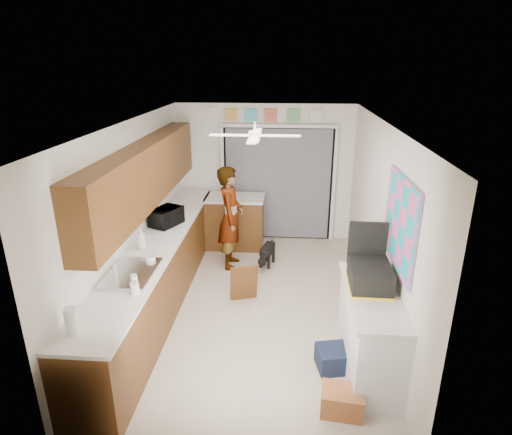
{
  "coord_description": "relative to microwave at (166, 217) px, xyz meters",
  "views": [
    {
      "loc": [
        0.42,
        -5.16,
        3.21
      ],
      "look_at": [
        0.0,
        0.4,
        1.15
      ],
      "focal_mm": 30.0,
      "sensor_mm": 36.0,
      "label": 1
    }
  ],
  "objects": [
    {
      "name": "floor",
      "position": [
        1.32,
        -0.55,
        -1.07
      ],
      "size": [
        5.0,
        5.0,
        0.0
      ],
      "primitive_type": "plane",
      "color": "#C2B49C",
      "rests_on": "ground"
    },
    {
      "name": "ceiling",
      "position": [
        1.32,
        -0.55,
        1.43
      ],
      "size": [
        5.0,
        5.0,
        0.0
      ],
      "primitive_type": "plane",
      "rotation": [
        3.14,
        0.0,
        0.0
      ],
      "color": "white",
      "rests_on": "ground"
    },
    {
      "name": "wall_back",
      "position": [
        1.32,
        1.95,
        0.18
      ],
      "size": [
        3.2,
        0.0,
        3.2
      ],
      "primitive_type": "plane",
      "rotation": [
        1.57,
        0.0,
        0.0
      ],
      "color": "white",
      "rests_on": "ground"
    },
    {
      "name": "wall_front",
      "position": [
        1.32,
        -3.05,
        0.18
      ],
      "size": [
        3.2,
        0.0,
        3.2
      ],
      "primitive_type": "plane",
      "rotation": [
        -1.57,
        0.0,
        0.0
      ],
      "color": "white",
      "rests_on": "ground"
    },
    {
      "name": "wall_left",
      "position": [
        -0.28,
        -0.55,
        0.18
      ],
      "size": [
        0.0,
        5.0,
        5.0
      ],
      "primitive_type": "plane",
      "rotation": [
        1.57,
        0.0,
        1.57
      ],
      "color": "white",
      "rests_on": "ground"
    },
    {
      "name": "wall_right",
      "position": [
        2.92,
        -0.55,
        0.18
      ],
      "size": [
        0.0,
        5.0,
        5.0
      ],
      "primitive_type": "plane",
      "rotation": [
        1.57,
        0.0,
        -1.57
      ],
      "color": "white",
      "rests_on": "ground"
    },
    {
      "name": "left_base_cabinets",
      "position": [
        0.02,
        -0.55,
        -0.62
      ],
      "size": [
        0.6,
        4.8,
        0.9
      ],
      "primitive_type": "cube",
      "color": "brown",
      "rests_on": "floor"
    },
    {
      "name": "left_countertop",
      "position": [
        0.03,
        -0.55,
        -0.15
      ],
      "size": [
        0.62,
        4.8,
        0.04
      ],
      "primitive_type": "cube",
      "color": "white",
      "rests_on": "left_base_cabinets"
    },
    {
      "name": "upper_cabinets",
      "position": [
        -0.12,
        -0.35,
        0.73
      ],
      "size": [
        0.32,
        4.0,
        0.8
      ],
      "primitive_type": "cube",
      "color": "brown",
      "rests_on": "wall_left"
    },
    {
      "name": "sink_basin",
      "position": [
        0.03,
        -1.55,
        -0.11
      ],
      "size": [
        0.5,
        0.76,
        0.06
      ],
      "primitive_type": "cube",
      "color": "silver",
      "rests_on": "left_countertop"
    },
    {
      "name": "faucet",
      "position": [
        -0.16,
        -1.55,
        -0.02
      ],
      "size": [
        0.03,
        0.03,
        0.22
      ],
      "primitive_type": "cylinder",
      "color": "silver",
      "rests_on": "left_countertop"
    },
    {
      "name": "peninsula_base",
      "position": [
        0.82,
        1.45,
        -0.62
      ],
      "size": [
        1.0,
        0.6,
        0.9
      ],
      "primitive_type": "cube",
      "color": "brown",
      "rests_on": "floor"
    },
    {
      "name": "peninsula_top",
      "position": [
        0.82,
        1.45,
        -0.15
      ],
      "size": [
        1.04,
        0.64,
        0.04
      ],
      "primitive_type": "cube",
      "color": "white",
      "rests_on": "peninsula_base"
    },
    {
      "name": "back_opening_recess",
      "position": [
        1.57,
        1.92,
        -0.02
      ],
      "size": [
        2.0,
        0.06,
        2.1
      ],
      "primitive_type": "cube",
      "color": "black",
      "rests_on": "wall_back"
    },
    {
      "name": "curtain_panel",
      "position": [
        1.57,
        1.88,
        -0.02
      ],
      "size": [
        1.9,
        0.03,
        2.05
      ],
      "primitive_type": "cube",
      "color": "gray",
      "rests_on": "wall_back"
    },
    {
      "name": "door_trim_left",
      "position": [
        0.55,
        1.89,
        -0.02
      ],
      "size": [
        0.06,
        0.04,
        2.1
      ],
      "primitive_type": "cube",
      "color": "white",
      "rests_on": "wall_back"
    },
    {
      "name": "door_trim_right",
      "position": [
        2.59,
        1.89,
        -0.02
      ],
      "size": [
        0.06,
        0.04,
        2.1
      ],
      "primitive_type": "cube",
      "color": "white",
      "rests_on": "wall_back"
    },
    {
      "name": "door_trim_head",
      "position": [
        1.57,
        1.89,
        1.05
      ],
      "size": [
        2.1,
        0.04,
        0.06
      ],
      "primitive_type": "cube",
      "color": "white",
      "rests_on": "wall_back"
    },
    {
      "name": "header_frame_0",
      "position": [
        0.72,
        1.92,
        1.23
      ],
      "size": [
        0.22,
        0.02,
        0.22
      ],
      "primitive_type": "cube",
      "color": "gold",
      "rests_on": "wall_back"
    },
    {
      "name": "header_frame_1",
      "position": [
        1.07,
        1.92,
        1.23
      ],
      "size": [
        0.22,
        0.02,
        0.22
      ],
      "primitive_type": "cube",
      "color": "#53C8DD",
      "rests_on": "wall_back"
    },
    {
      "name": "header_frame_2",
      "position": [
        1.42,
        1.92,
        1.23
      ],
      "size": [
        0.22,
        0.02,
        0.22
      ],
      "primitive_type": "cube",
      "color": "#C9684B",
      "rests_on": "wall_back"
    },
    {
      "name": "header_frame_3",
      "position": [
        1.82,
        1.92,
        1.23
      ],
      "size": [
        0.22,
        0.02,
        0.22
      ],
      "primitive_type": "cube",
      "color": "#65B16E",
      "rests_on": "wall_back"
    },
    {
      "name": "header_frame_4",
      "position": [
        2.22,
        1.92,
        1.23
      ],
      "size": [
        0.22,
        0.02,
        0.22
      ],
      "primitive_type": "cube",
      "color": "silver",
      "rests_on": "wall_back"
    },
    {
      "name": "route66_sign",
      "position": [
        0.37,
        1.92,
        1.23
      ],
      "size": [
        0.22,
        0.02,
        0.26
      ],
      "primitive_type": "cube",
      "color": "silver",
      "rests_on": "wall_back"
    },
    {
      "name": "right_counter_base",
      "position": [
        2.67,
        -1.75,
        -0.62
      ],
      "size": [
        0.5,
        1.4,
        0.9
      ],
      "primitive_type": "cube",
      "color": "white",
      "rests_on": "floor"
    },
    {
      "name": "right_counter_top",
      "position": [
        2.66,
        -1.75,
        -0.15
      ],
      "size": [
        0.54,
        1.44,
        0.04
      ],
      "primitive_type": "cube",
      "color": "white",
      "rests_on": "right_counter_base"
    },
    {
      "name": "abstract_painting",
      "position": [
        2.9,
        -1.55,
        0.58
      ],
      "size": [
        0.03,
        1.15,
        0.95
      ],
      "primitive_type": "cube",
      "color": "#EC57A4",
      "rests_on": "wall_right"
    },
    {
      "name": "ceiling_fan",
      "position": [
        1.32,
        -0.35,
        1.25
      ],
      "size": [
        1.14,
        1.14,
        0.24
      ],
      "primitive_type": "cube",
      "color": "white",
      "rests_on": "ceiling"
    },
    {
      "name": "microwave",
      "position": [
        0.0,
        0.0,
        0.0
      ],
      "size": [
        0.48,
        0.55,
        0.26
      ],
      "primitive_type": "imported",
      "rotation": [
        0.0,
        0.0,
        1.15
      ],
      "color": "black",
      "rests_on": "left_countertop"
    },
    {
      "name": "soap_bottle",
      "position": [
        -0.1,
        -0.83,
        0.01
      ],
      "size": [
        0.14,
        0.14,
        0.28
      ],
      "primitive_type": "imported",
      "rotation": [
        0.0,
        0.0,
        -0.29
      ],
      "color": "silver",
      "rests_on": "left_countertop"
    },
    {
      "name": "cup",
      "position": [
        0.15,
        -1.24,
        -0.08
      ],
      "size": [
        0.14,
        0.14,
        0.09
      ],
      "primitive_type": "imported",
      "rotation": [
        0.0,
        0.0,
        0.18
      ],
      "color": "white",
      "rests_on": "left_countertop"
    },
    {
      "name": "jar_a",
      "position": [
        0.21,
        -1.95,
        -0.06
      ],
      "size": [
        0.11,
        0.11,
        0.13
      ],
      "primitive_type": "cylinder",
      "rotation": [
        0.0,
        0.0,
        -0.3
      ],
      "color": "silver",
      "rests_on": "left_countertop"
    },
    {
      "name": "jar_b",
      "position": [
        0.13,
        -1.75,
        -0.07
      ],
      "size": [
        0.08,
        0.08,
        0.11
      ],
      "primitive_type": "cylinder",
      "rotation": [
        0.0,
        0.0,
        0.15
      ],
      "color": "silver",
      "rests_on": "left_countertop"
    },
    {
      "name": "paper_towel_roll",
      "position": [
        -0.11,
        -2.65,
        -0.0
      ],
      "size": [
        0.13,
        0.13,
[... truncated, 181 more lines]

